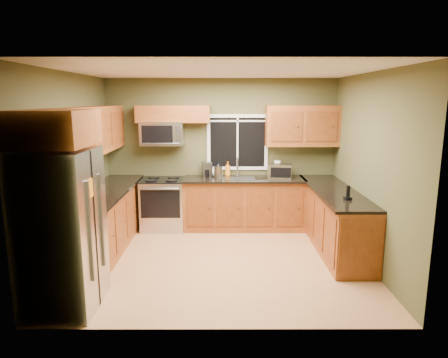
{
  "coord_description": "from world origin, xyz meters",
  "views": [
    {
      "loc": [
        0.04,
        -5.53,
        2.33
      ],
      "look_at": [
        0.05,
        0.35,
        1.15
      ],
      "focal_mm": 32.0,
      "sensor_mm": 36.0,
      "label": 1
    }
  ],
  "objects_px": {
    "refrigerator": "(63,230)",
    "microwave": "(162,133)",
    "kettle": "(218,172)",
    "paper_towel_roll": "(277,168)",
    "cordless_phone": "(348,195)",
    "range": "(163,204)",
    "soap_bottle_a": "(228,169)",
    "toaster_oven": "(280,171)",
    "coffee_maker": "(207,170)",
    "soap_bottle_c": "(213,171)"
  },
  "relations": [
    {
      "from": "microwave",
      "to": "soap_bottle_a",
      "type": "distance_m",
      "value": 1.34
    },
    {
      "from": "range",
      "to": "kettle",
      "type": "relative_size",
      "value": 3.5
    },
    {
      "from": "coffee_maker",
      "to": "kettle",
      "type": "relative_size",
      "value": 0.99
    },
    {
      "from": "kettle",
      "to": "cordless_phone",
      "type": "xyz_separation_m",
      "value": [
        1.84,
        -1.54,
        -0.06
      ]
    },
    {
      "from": "toaster_oven",
      "to": "coffee_maker",
      "type": "distance_m",
      "value": 1.31
    },
    {
      "from": "refrigerator",
      "to": "soap_bottle_c",
      "type": "bearing_deg",
      "value": 62.05
    },
    {
      "from": "soap_bottle_a",
      "to": "refrigerator",
      "type": "bearing_deg",
      "value": -121.82
    },
    {
      "from": "refrigerator",
      "to": "microwave",
      "type": "distance_m",
      "value": 3.1
    },
    {
      "from": "microwave",
      "to": "cordless_phone",
      "type": "distance_m",
      "value": 3.38
    },
    {
      "from": "microwave",
      "to": "coffee_maker",
      "type": "relative_size",
      "value": 2.86
    },
    {
      "from": "refrigerator",
      "to": "microwave",
      "type": "height_order",
      "value": "microwave"
    },
    {
      "from": "kettle",
      "to": "soap_bottle_a",
      "type": "bearing_deg",
      "value": 54.95
    },
    {
      "from": "soap_bottle_a",
      "to": "cordless_phone",
      "type": "distance_m",
      "value": 2.44
    },
    {
      "from": "refrigerator",
      "to": "soap_bottle_a",
      "type": "bearing_deg",
      "value": 58.18
    },
    {
      "from": "toaster_oven",
      "to": "coffee_maker",
      "type": "relative_size",
      "value": 1.73
    },
    {
      "from": "kettle",
      "to": "paper_towel_roll",
      "type": "height_order",
      "value": "paper_towel_roll"
    },
    {
      "from": "cordless_phone",
      "to": "coffee_maker",
      "type": "bearing_deg",
      "value": 139.89
    },
    {
      "from": "soap_bottle_a",
      "to": "cordless_phone",
      "type": "xyz_separation_m",
      "value": [
        1.67,
        -1.78,
        -0.07
      ]
    },
    {
      "from": "microwave",
      "to": "coffee_maker",
      "type": "distance_m",
      "value": 1.03
    },
    {
      "from": "microwave",
      "to": "kettle",
      "type": "distance_m",
      "value": 1.21
    },
    {
      "from": "microwave",
      "to": "toaster_oven",
      "type": "bearing_deg",
      "value": -3.68
    },
    {
      "from": "coffee_maker",
      "to": "paper_towel_roll",
      "type": "bearing_deg",
      "value": 1.77
    },
    {
      "from": "soap_bottle_a",
      "to": "toaster_oven",
      "type": "bearing_deg",
      "value": -13.66
    },
    {
      "from": "toaster_oven",
      "to": "cordless_phone",
      "type": "bearing_deg",
      "value": -64.39
    },
    {
      "from": "refrigerator",
      "to": "soap_bottle_c",
      "type": "distance_m",
      "value": 3.4
    },
    {
      "from": "kettle",
      "to": "soap_bottle_c",
      "type": "distance_m",
      "value": 0.27
    },
    {
      "from": "cordless_phone",
      "to": "soap_bottle_a",
      "type": "bearing_deg",
      "value": 133.14
    },
    {
      "from": "refrigerator",
      "to": "paper_towel_roll",
      "type": "xyz_separation_m",
      "value": [
        2.77,
        2.98,
        0.18
      ]
    },
    {
      "from": "range",
      "to": "toaster_oven",
      "type": "bearing_deg",
      "value": 0.04
    },
    {
      "from": "kettle",
      "to": "soap_bottle_a",
      "type": "distance_m",
      "value": 0.3
    },
    {
      "from": "range",
      "to": "paper_towel_roll",
      "type": "bearing_deg",
      "value": 5.77
    },
    {
      "from": "range",
      "to": "microwave",
      "type": "xyz_separation_m",
      "value": [
        -0.0,
        0.14,
        1.26
      ]
    },
    {
      "from": "refrigerator",
      "to": "microwave",
      "type": "relative_size",
      "value": 2.37
    },
    {
      "from": "range",
      "to": "microwave",
      "type": "height_order",
      "value": "microwave"
    },
    {
      "from": "refrigerator",
      "to": "kettle",
      "type": "xyz_separation_m",
      "value": [
        1.69,
        2.75,
        0.16
      ]
    },
    {
      "from": "paper_towel_roll",
      "to": "cordless_phone",
      "type": "relative_size",
      "value": 1.56
    },
    {
      "from": "coffee_maker",
      "to": "cordless_phone",
      "type": "height_order",
      "value": "coffee_maker"
    },
    {
      "from": "soap_bottle_a",
      "to": "cordless_phone",
      "type": "relative_size",
      "value": 1.3
    },
    {
      "from": "refrigerator",
      "to": "soap_bottle_a",
      "type": "relative_size",
      "value": 6.8
    },
    {
      "from": "coffee_maker",
      "to": "kettle",
      "type": "distance_m",
      "value": 0.28
    },
    {
      "from": "paper_towel_roll",
      "to": "soap_bottle_a",
      "type": "relative_size",
      "value": 1.2
    },
    {
      "from": "toaster_oven",
      "to": "microwave",
      "type": "bearing_deg",
      "value": 176.32
    },
    {
      "from": "soap_bottle_a",
      "to": "soap_bottle_c",
      "type": "bearing_deg",
      "value": 179.03
    },
    {
      "from": "refrigerator",
      "to": "soap_bottle_c",
      "type": "xyz_separation_m",
      "value": [
        1.59,
        3.0,
        0.12
      ]
    },
    {
      "from": "range",
      "to": "cordless_phone",
      "type": "relative_size",
      "value": 4.61
    },
    {
      "from": "kettle",
      "to": "paper_towel_roll",
      "type": "relative_size",
      "value": 0.85
    },
    {
      "from": "kettle",
      "to": "cordless_phone",
      "type": "distance_m",
      "value": 2.4
    },
    {
      "from": "kettle",
      "to": "paper_towel_roll",
      "type": "xyz_separation_m",
      "value": [
        1.08,
        0.23,
        0.02
      ]
    },
    {
      "from": "range",
      "to": "soap_bottle_c",
      "type": "relative_size",
      "value": 5.63
    },
    {
      "from": "coffee_maker",
      "to": "paper_towel_roll",
      "type": "relative_size",
      "value": 0.84
    }
  ]
}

